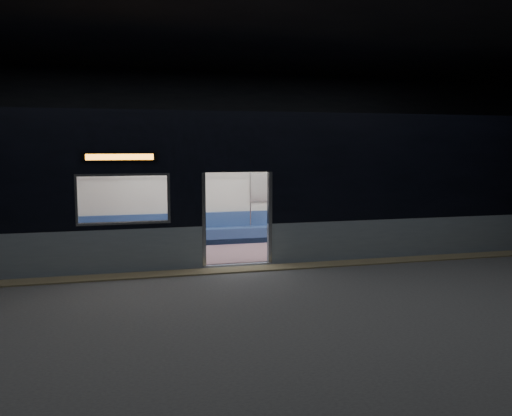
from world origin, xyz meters
name	(u,v)px	position (x,y,z in m)	size (l,w,h in m)	color
station_floor	(249,276)	(0.00, 0.00, -0.01)	(24.00, 14.00, 0.01)	#47494C
station_envelope	(249,91)	(0.00, 0.00, 3.66)	(24.00, 14.00, 5.00)	black
tactile_strip	(243,269)	(0.00, 0.55, 0.01)	(22.80, 0.50, 0.03)	#8C7F59
metro_car	(223,178)	(0.00, 2.54, 1.85)	(18.00, 3.04, 3.35)	#8F9EAB
passenger	(338,211)	(3.45, 3.55, 0.80)	(0.41, 0.69, 1.36)	black
handbag	(341,217)	(3.45, 3.32, 0.68)	(0.29, 0.24, 0.14)	black
transit_map	(270,187)	(1.57, 3.85, 1.49)	(1.03, 0.03, 0.67)	white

